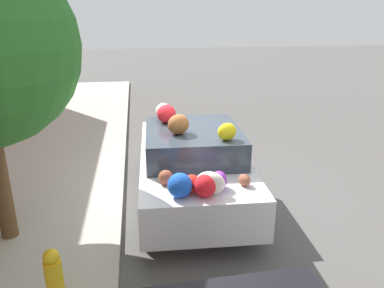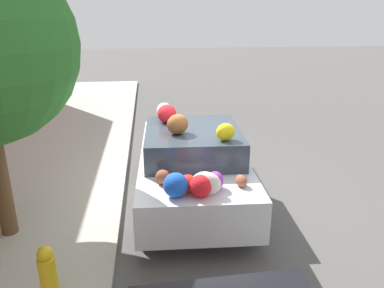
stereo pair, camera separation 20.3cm
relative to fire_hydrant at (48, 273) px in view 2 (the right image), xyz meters
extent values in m
plane|color=#565451|center=(2.46, -1.78, -0.45)|extent=(60.00, 60.00, 0.00)
cube|color=#B2ADA3|center=(2.46, 0.92, -0.40)|extent=(24.00, 3.20, 0.11)
cylinder|color=brown|center=(1.51, 0.95, 0.57)|extent=(0.24, 0.24, 1.83)
cylinder|color=gold|center=(0.00, 0.00, -0.07)|extent=(0.20, 0.20, 0.55)
sphere|color=gold|center=(0.00, 0.00, 0.26)|extent=(0.18, 0.18, 0.18)
cube|color=silver|center=(2.46, -1.94, 0.16)|extent=(4.01, 1.96, 0.64)
cube|color=#333D47|center=(2.30, -1.93, 0.71)|extent=(1.84, 1.65, 0.46)
cylinder|color=black|center=(3.71, -1.16, -0.16)|extent=(0.59, 0.20, 0.59)
cylinder|color=black|center=(3.65, -2.82, -0.16)|extent=(0.59, 0.20, 0.59)
cylinder|color=black|center=(1.28, -1.07, -0.16)|extent=(0.59, 0.20, 0.59)
cylinder|color=black|center=(1.21, -2.72, -0.16)|extent=(0.59, 0.20, 0.59)
ellipsoid|color=purple|center=(3.96, -1.87, 0.60)|extent=(0.29, 0.22, 0.24)
sphere|color=red|center=(0.90, -1.71, 0.61)|extent=(0.32, 0.32, 0.25)
sphere|color=red|center=(2.74, -1.53, 1.11)|extent=(0.44, 0.44, 0.33)
sphere|color=red|center=(0.75, -1.86, 0.63)|extent=(0.36, 0.36, 0.31)
ellipsoid|color=purple|center=(0.95, -2.09, 0.61)|extent=(0.28, 0.23, 0.25)
sphere|color=white|center=(3.05, -1.49, 1.09)|extent=(0.35, 0.35, 0.29)
ellipsoid|color=#945439|center=(1.00, -2.47, 0.56)|extent=(0.25, 0.20, 0.17)
sphere|color=blue|center=(0.79, -1.53, 0.65)|extent=(0.44, 0.44, 0.33)
ellipsoid|color=yellow|center=(1.66, -2.37, 1.08)|extent=(0.26, 0.34, 0.27)
sphere|color=#964D36|center=(1.20, -1.37, 0.59)|extent=(0.28, 0.28, 0.21)
ellipsoid|color=brown|center=(2.07, -1.66, 1.11)|extent=(0.46, 0.47, 0.33)
sphere|color=black|center=(3.89, -2.47, 0.60)|extent=(0.31, 0.31, 0.23)
ellipsoid|color=white|center=(0.81, -1.95, 0.64)|extent=(0.39, 0.47, 0.32)
camera|label=1|loc=(-3.66, -1.03, 2.82)|focal=35.00mm
camera|label=2|loc=(-3.69, -1.23, 2.82)|focal=35.00mm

